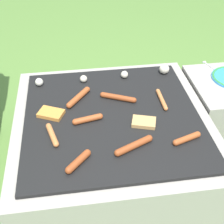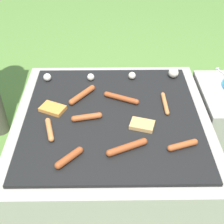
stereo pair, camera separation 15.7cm
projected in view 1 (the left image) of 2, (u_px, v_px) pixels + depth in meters
ground_plane at (112, 174)px, 1.87m from camera, size 14.00×14.00×0.00m
grill at (112, 147)px, 1.72m from camera, size 1.00×1.00×0.46m
sausage_front_left at (118, 97)px, 1.68m from camera, size 0.19×0.10×0.03m
sausage_back_left at (88, 119)px, 1.53m from camera, size 0.15×0.06×0.03m
sausage_mid_left at (134, 145)px, 1.39m from camera, size 0.19×0.10×0.03m
sausage_back_right at (187, 138)px, 1.43m from camera, size 0.15×0.07×0.03m
sausage_front_center at (162, 99)px, 1.67m from camera, size 0.02×0.18×0.02m
sausage_mid_right at (78, 97)px, 1.67m from camera, size 0.14×0.16×0.03m
sausage_back_center at (78, 161)px, 1.32m from camera, size 0.11×0.12×0.03m
sausage_front_right at (52, 135)px, 1.45m from camera, size 0.06×0.16×0.03m
bread_slice_left at (51, 113)px, 1.58m from camera, size 0.15×0.13×0.02m
bread_slice_right at (144, 122)px, 1.52m from camera, size 0.13×0.11×0.02m
mushroom_row at (120, 74)px, 1.84m from camera, size 0.79×0.08×0.06m
fork_utensil at (212, 67)px, 1.94m from camera, size 0.07×0.18×0.01m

